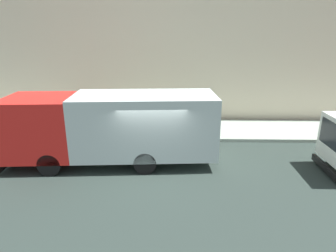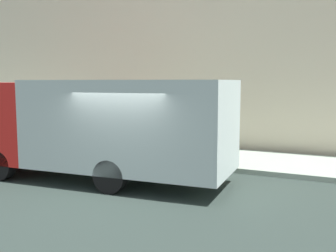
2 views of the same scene
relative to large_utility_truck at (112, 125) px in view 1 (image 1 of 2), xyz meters
name	(u,v)px [view 1 (image 1 of 2)]	position (x,y,z in m)	size (l,w,h in m)	color
ground	(154,169)	(-0.60, -1.67, -1.58)	(80.00, 80.00, 0.00)	#29342F
sidewalk	(160,129)	(4.08, -1.67, -1.51)	(3.36, 30.00, 0.15)	#95A294
building_facade	(161,33)	(6.26, -1.67, 3.51)	(0.50, 30.00, 10.18)	beige
large_utility_truck	(112,125)	(0.00, 0.00, 0.00)	(2.95, 8.35, 2.81)	red
pedestrian_walking	(129,119)	(2.87, -0.21, -0.61)	(0.50, 0.50, 1.57)	#55504A
pedestrian_standing	(84,108)	(4.77, 2.60, -0.53)	(0.47, 0.47, 1.70)	#473659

